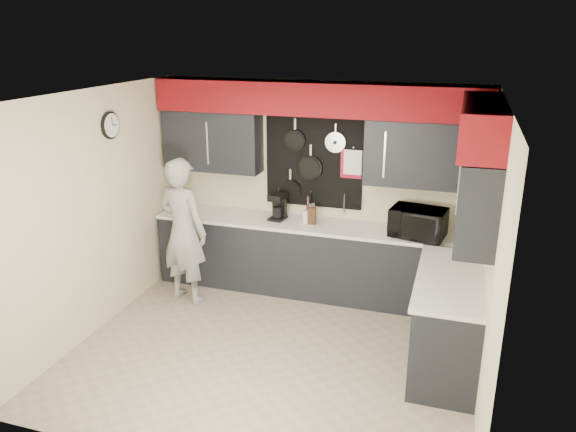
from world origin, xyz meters
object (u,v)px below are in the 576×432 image
(utensil_crock, at_px, (307,216))
(microwave, at_px, (418,223))
(person, at_px, (183,231))
(coffee_maker, at_px, (278,206))
(knife_block, at_px, (312,216))

(utensil_crock, bearing_deg, microwave, -5.10)
(microwave, xyz_separation_m, person, (-2.67, -0.57, -0.20))
(utensil_crock, xyz_separation_m, coffee_maker, (-0.37, -0.01, 0.10))
(utensil_crock, bearing_deg, coffee_maker, -178.81)
(person, bearing_deg, microwave, -153.36)
(microwave, bearing_deg, person, -158.43)
(utensil_crock, relative_size, coffee_maker, 0.44)
(coffee_maker, bearing_deg, knife_block, 2.75)
(utensil_crock, distance_m, coffee_maker, 0.38)
(person, bearing_deg, coffee_maker, -130.25)
(microwave, distance_m, knife_block, 1.26)
(microwave, height_order, utensil_crock, microwave)
(knife_block, relative_size, person, 0.12)
(knife_block, bearing_deg, person, -162.90)
(microwave, relative_size, knife_block, 2.91)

